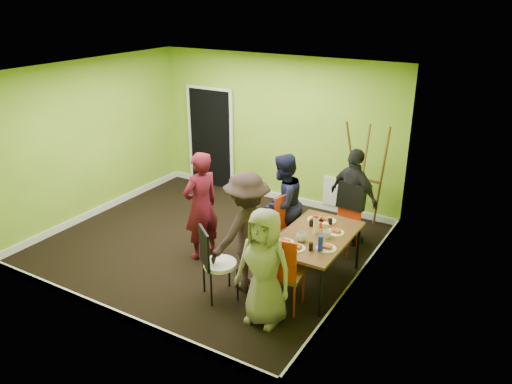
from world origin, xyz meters
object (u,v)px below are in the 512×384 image
at_px(person_back_end, 354,197).
at_px(chair_left_near, 266,249).
at_px(easel, 365,178).
at_px(person_left_far, 283,204).
at_px(thermos, 316,225).
at_px(person_front_end, 264,267).
at_px(dining_table, 316,239).
at_px(chair_left_far, 290,225).
at_px(blue_bottle, 320,244).
at_px(chair_bentwood, 214,260).
at_px(person_left_near, 247,232).
at_px(person_standing, 201,206).
at_px(chair_back_end, 350,203).
at_px(chair_front_end, 283,270).
at_px(orange_bottle, 321,225).

bearing_deg(person_back_end, chair_left_near, 94.12).
distance_m(easel, person_left_far, 1.64).
relative_size(thermos, person_front_end, 0.16).
height_order(dining_table, person_back_end, person_back_end).
distance_m(dining_table, person_front_end, 1.13).
bearing_deg(easel, thermos, -90.79).
relative_size(chair_left_near, person_back_end, 0.60).
bearing_deg(dining_table, chair_left_far, 145.11).
xyz_separation_m(chair_left_near, blue_bottle, (0.82, -0.02, 0.32)).
relative_size(chair_left_far, person_front_end, 0.68).
distance_m(chair_bentwood, person_left_near, 0.57).
xyz_separation_m(chair_bentwood, person_standing, (-0.82, 0.83, 0.28)).
distance_m(thermos, person_back_end, 1.39).
bearing_deg(chair_back_end, chair_bentwood, 71.28).
distance_m(person_left_far, person_left_near, 1.17).
bearing_deg(chair_left_near, chair_bentwood, -50.55).
height_order(chair_left_near, person_left_near, person_left_near).
relative_size(blue_bottle, person_left_far, 0.14).
height_order(chair_left_far, chair_front_end, chair_front_end).
bearing_deg(chair_left_near, thermos, 108.28).
relative_size(thermos, person_left_far, 0.15).
bearing_deg(person_standing, thermos, 114.19).
distance_m(person_back_end, person_front_end, 2.55).
bearing_deg(blue_bottle, person_standing, 174.08).
bearing_deg(person_standing, chair_left_far, 133.47).
xyz_separation_m(dining_table, blue_bottle, (0.23, -0.38, 0.16)).
xyz_separation_m(easel, person_standing, (-1.81, -2.19, -0.09)).
height_order(chair_bentwood, person_back_end, person_back_end).
xyz_separation_m(blue_bottle, person_left_far, (-1.07, 1.00, -0.06)).
bearing_deg(thermos, person_left_near, -140.68).
bearing_deg(person_back_end, person_standing, 63.84).
bearing_deg(thermos, person_front_end, -97.20).
bearing_deg(chair_left_far, person_standing, -50.25).
distance_m(chair_left_far, chair_front_end, 1.35).
relative_size(chair_front_end, person_left_near, 0.63).
xyz_separation_m(easel, person_front_end, (-0.17, -3.13, -0.18)).
distance_m(dining_table, easel, 2.04).
bearing_deg(thermos, chair_left_near, -143.64).
relative_size(chair_left_near, person_left_far, 0.60).
relative_size(chair_left_far, easel, 0.55).
bearing_deg(orange_bottle, person_back_end, 87.36).
bearing_deg(chair_bentwood, orange_bottle, 91.51).
bearing_deg(dining_table, person_left_near, -144.33).
relative_size(person_left_far, person_back_end, 1.00).
bearing_deg(person_left_far, chair_left_far, 57.84).
bearing_deg(chair_back_end, person_back_end, -87.08).
bearing_deg(blue_bottle, orange_bottle, 113.19).
distance_m(easel, person_back_end, 0.60).
bearing_deg(person_front_end, person_left_far, 111.25).
xyz_separation_m(chair_front_end, thermos, (0.04, 0.86, 0.27)).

